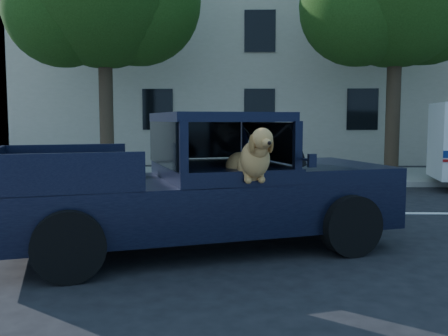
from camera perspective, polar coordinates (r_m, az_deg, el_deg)
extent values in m
plane|color=black|center=(6.43, -0.33, -10.73)|extent=(120.00, 120.00, 0.00)
cube|color=gray|center=(15.47, 0.94, -0.85)|extent=(60.00, 4.00, 0.15)
cylinder|color=#332619|center=(16.33, -13.31, 6.81)|extent=(0.44, 0.44, 4.40)
sphere|color=#1B3A0E|center=(16.74, -17.98, 17.01)|extent=(3.60, 3.60, 3.60)
sphere|color=#1B3A0E|center=(16.80, -9.83, 18.20)|extent=(4.00, 4.00, 4.00)
cylinder|color=#332619|center=(16.48, 18.76, 6.65)|extent=(0.44, 0.44, 4.40)
sphere|color=#1B3A0E|center=(16.23, 15.18, 17.45)|extent=(3.60, 3.60, 3.60)
sphere|color=#1B3A0E|center=(17.47, 22.10, 17.38)|extent=(4.00, 4.00, 4.00)
cube|color=beige|center=(22.99, 8.91, 12.23)|extent=(26.00, 6.00, 9.00)
cube|color=black|center=(7.04, -2.75, -3.94)|extent=(5.68, 3.70, 0.67)
cube|color=black|center=(7.68, 10.96, -0.09)|extent=(2.12, 2.43, 0.16)
cube|color=black|center=(7.01, -0.78, 5.83)|extent=(2.15, 2.37, 0.12)
cube|color=black|center=(7.30, 5.45, 2.99)|extent=(0.83, 1.74, 0.58)
cube|color=black|center=(6.71, 2.05, -2.73)|extent=(0.72, 0.72, 0.39)
cube|color=black|center=(6.16, 10.02, 0.84)|extent=(0.11, 0.08, 0.16)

